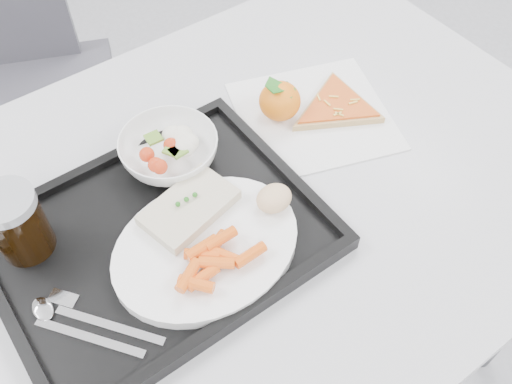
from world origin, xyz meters
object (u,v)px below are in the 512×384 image
at_px(chair, 6,63).
at_px(pizza_slice, 337,106).
at_px(cola_glass, 17,222).
at_px(table, 225,226).
at_px(tangerine, 280,101).
at_px(dinner_plate, 206,247).
at_px(salad_bowl, 169,150).
at_px(tray, 158,239).

relative_size(chair, pizza_slice, 4.79).
bearing_deg(cola_glass, table, -17.71).
bearing_deg(tangerine, cola_glass, -178.94).
bearing_deg(tangerine, dinner_plate, -147.28).
bearing_deg(dinner_plate, salad_bowl, 75.35).
bearing_deg(table, cola_glass, 162.29).
bearing_deg(tangerine, tray, -161.00).
relative_size(table, chair, 1.29).
bearing_deg(chair, table, -81.97).
bearing_deg(tray, pizza_slice, 8.02).
bearing_deg(dinner_plate, chair, 92.59).
distance_m(chair, tangerine, 0.80).
height_order(cola_glass, pizza_slice, cola_glass).
height_order(salad_bowl, cola_glass, cola_glass).
xyz_separation_m(chair, dinner_plate, (0.04, -0.86, 0.24)).
distance_m(tray, dinner_plate, 0.08).
distance_m(chair, dinner_plate, 0.90).
distance_m(table, dinner_plate, 0.13).
distance_m(tray, tangerine, 0.31).
bearing_deg(tray, cola_glass, 148.49).
distance_m(tray, pizza_slice, 0.39).
bearing_deg(salad_bowl, table, -74.96).
height_order(chair, salad_bowl, chair).
relative_size(tray, dinner_plate, 1.67).
height_order(dinner_plate, pizza_slice, dinner_plate).
relative_size(table, pizza_slice, 6.18).
relative_size(chair, tray, 2.07).
xyz_separation_m(dinner_plate, pizza_slice, (0.34, 0.11, -0.01)).
relative_size(cola_glass, tangerine, 1.33).
height_order(tray, tangerine, tangerine).
bearing_deg(salad_bowl, dinner_plate, -104.65).
distance_m(cola_glass, pizza_slice, 0.54).
height_order(table, tangerine, tangerine).
bearing_deg(pizza_slice, dinner_plate, -161.42).
height_order(tray, cola_glass, cola_glass).
height_order(tray, dinner_plate, dinner_plate).
xyz_separation_m(dinner_plate, salad_bowl, (0.05, 0.17, 0.01)).
distance_m(chair, tray, 0.83).
distance_m(salad_bowl, tangerine, 0.21).
xyz_separation_m(chair, pizza_slice, (0.38, -0.75, 0.22)).
xyz_separation_m(cola_glass, pizza_slice, (0.53, -0.04, -0.06)).
bearing_deg(pizza_slice, tray, -171.98).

